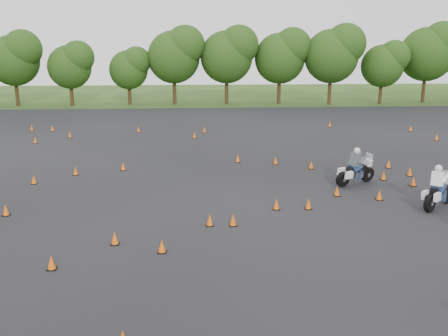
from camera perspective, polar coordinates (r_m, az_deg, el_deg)
ground at (r=20.50m, az=0.74°, el=-5.96°), size 140.00×140.00×0.00m
asphalt_pad at (r=26.20m, az=-0.29°, el=-1.48°), size 62.00×62.00×0.00m
treeline at (r=54.39m, az=1.33°, el=11.35°), size 86.68×32.17×10.18m
traffic_cones at (r=25.05m, az=0.86°, el=-1.68°), size 31.72×33.27×0.45m
rider_grey at (r=26.26m, az=14.78°, el=0.30°), size 2.62×1.93×1.97m
rider_white at (r=23.70m, az=23.48°, el=-1.91°), size 2.42×2.22×1.94m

